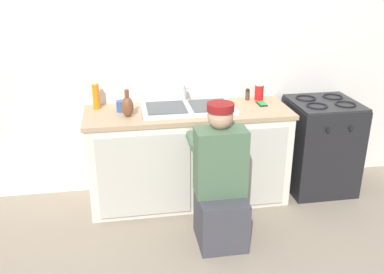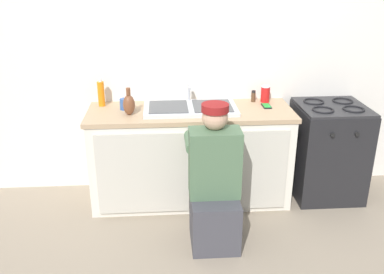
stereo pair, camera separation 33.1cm
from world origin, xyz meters
name	(u,v)px [view 1 (the left image)]	position (x,y,z in m)	size (l,w,h in m)	color
ground_plane	(194,214)	(0.00, 0.00, 0.00)	(12.00, 12.00, 0.00)	gray
back_wall	(182,57)	(0.00, 0.65, 1.25)	(6.00, 0.10, 2.50)	silver
counter_cabinet	(188,158)	(0.00, 0.29, 0.41)	(1.74, 0.62, 0.82)	silver
countertop	(188,112)	(0.00, 0.30, 0.84)	(1.78, 0.62, 0.04)	tan
sink_double_basin	(188,108)	(0.00, 0.30, 0.88)	(0.80, 0.44, 0.19)	silver
stove_range	(320,145)	(1.27, 0.30, 0.44)	(0.60, 0.62, 0.88)	black
plumber_person	(220,187)	(0.14, -0.38, 0.46)	(0.42, 0.61, 1.10)	#3F3F47
spice_bottle_pepper	(247,95)	(0.59, 0.50, 0.91)	(0.04, 0.04, 0.10)	#513823
soap_bottle_orange	(96,96)	(-0.78, 0.48, 0.97)	(0.06, 0.06, 0.25)	orange
cell_phone	(262,104)	(0.68, 0.35, 0.86)	(0.07, 0.14, 0.01)	black
vase_decorative	(127,106)	(-0.52, 0.22, 0.95)	(0.10, 0.10, 0.23)	brown
coffee_mug	(122,106)	(-0.57, 0.36, 0.91)	(0.13, 0.08, 0.09)	#335699
soda_cup_red	(259,92)	(0.70, 0.49, 0.93)	(0.08, 0.08, 0.15)	red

